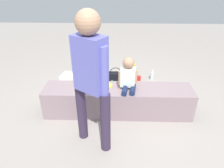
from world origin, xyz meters
name	(u,v)px	position (x,y,z in m)	size (l,w,h in m)	color
ground_plane	(118,112)	(0.00, 0.00, 0.00)	(12.00, 12.00, 0.00)	gray
concrete_ledge	(118,101)	(0.00, 0.00, 0.22)	(2.21, 0.45, 0.43)	gray
child_seated	(128,76)	(0.14, 0.00, 0.65)	(0.28, 0.33, 0.48)	#17244B
adult_standing	(91,73)	(-0.30, -0.65, 1.00)	(0.43, 0.36, 1.67)	#33273F
cake_plate	(105,85)	(-0.20, 0.07, 0.45)	(0.22, 0.22, 0.07)	yellow
gift_bag	(129,69)	(0.23, 1.28, 0.14)	(0.22, 0.10, 0.32)	gold
railing_post	(89,53)	(-0.60, 1.39, 0.45)	(0.36, 0.36, 1.19)	black
water_bottle_near_gift	(112,85)	(-0.11, 0.70, 0.09)	(0.06, 0.06, 0.19)	silver
water_bottle_far_side	(152,75)	(0.69, 1.11, 0.10)	(0.06, 0.06, 0.21)	silver
party_cup_red	(139,78)	(0.42, 1.07, 0.05)	(0.07, 0.07, 0.09)	red
cake_box_white	(69,78)	(-0.97, 1.01, 0.07)	(0.29, 0.29, 0.14)	white
handbag_black_leather	(116,77)	(-0.05, 0.98, 0.11)	(0.31, 0.14, 0.32)	black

